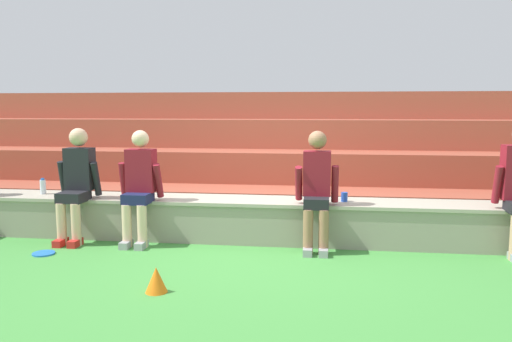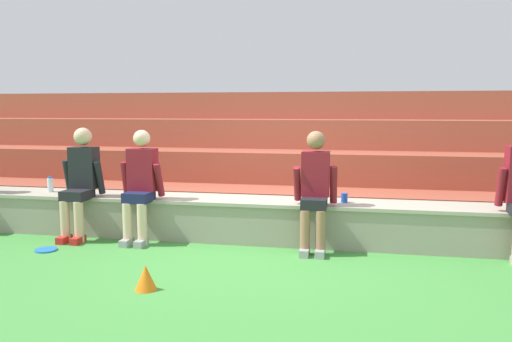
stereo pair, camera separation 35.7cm
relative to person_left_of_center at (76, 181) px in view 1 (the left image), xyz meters
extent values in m
plane|color=#428E3D|center=(2.18, 0.00, -0.72)|extent=(80.00, 80.00, 0.00)
cube|color=gray|center=(2.18, 0.30, -0.48)|extent=(8.97, 0.59, 0.50)
cube|color=#ABA28E|center=(2.18, 0.30, -0.24)|extent=(9.01, 0.63, 0.04)
cube|color=#9E4733|center=(2.18, 1.25, -0.49)|extent=(12.29, 0.78, 0.47)
cube|color=#9D4632|center=(2.18, 2.03, -0.25)|extent=(12.29, 0.78, 0.94)
cube|color=#A34D38|center=(2.18, 2.81, -0.02)|extent=(12.29, 0.78, 1.41)
cube|color=#A8513D|center=(2.18, 3.59, 0.21)|extent=(12.29, 0.78, 1.88)
cylinder|color=#DBAD89|center=(-0.09, -0.23, -0.48)|extent=(0.11, 0.11, 0.50)
cylinder|color=#DBAD89|center=(0.09, -0.23, -0.48)|extent=(0.11, 0.11, 0.50)
cube|color=red|center=(-0.09, -0.27, -0.68)|extent=(0.10, 0.22, 0.08)
cube|color=red|center=(0.09, -0.27, -0.68)|extent=(0.10, 0.22, 0.08)
cube|color=black|center=(0.00, -0.09, -0.17)|extent=(0.30, 0.34, 0.12)
cube|color=black|center=(0.00, 0.10, 0.14)|extent=(0.33, 0.20, 0.51)
sphere|color=#DBAD89|center=(0.00, 0.10, 0.52)|extent=(0.22, 0.22, 0.22)
cylinder|color=black|center=(-0.21, 0.08, 0.02)|extent=(0.08, 0.16, 0.43)
cylinder|color=black|center=(0.21, 0.08, 0.02)|extent=(0.08, 0.18, 0.43)
cylinder|color=beige|center=(0.70, -0.21, -0.48)|extent=(0.11, 0.11, 0.50)
cylinder|color=beige|center=(0.88, -0.21, -0.48)|extent=(0.11, 0.11, 0.50)
cube|color=#99999E|center=(0.70, -0.25, -0.68)|extent=(0.10, 0.22, 0.08)
cube|color=#99999E|center=(0.88, -0.25, -0.68)|extent=(0.10, 0.22, 0.08)
cube|color=#191E47|center=(0.79, -0.08, -0.17)|extent=(0.30, 0.32, 0.12)
cube|color=maroon|center=(0.79, 0.05, 0.14)|extent=(0.33, 0.20, 0.51)
sphere|color=beige|center=(0.79, 0.05, 0.51)|extent=(0.20, 0.20, 0.20)
cylinder|color=maroon|center=(0.58, 0.03, 0.02)|extent=(0.08, 0.16, 0.43)
cylinder|color=maroon|center=(1.01, 0.03, 0.02)|extent=(0.08, 0.21, 0.42)
cylinder|color=#996B4C|center=(2.78, -0.21, -0.48)|extent=(0.11, 0.11, 0.50)
cylinder|color=#996B4C|center=(2.95, -0.21, -0.48)|extent=(0.11, 0.11, 0.50)
cube|color=#99999E|center=(2.78, -0.25, -0.68)|extent=(0.10, 0.22, 0.08)
cube|color=#99999E|center=(2.95, -0.25, -0.68)|extent=(0.10, 0.22, 0.08)
cube|color=black|center=(2.86, -0.08, -0.17)|extent=(0.28, 0.33, 0.12)
cube|color=maroon|center=(2.86, 0.06, 0.14)|extent=(0.31, 0.20, 0.51)
sphere|color=#996B4C|center=(2.86, 0.06, 0.51)|extent=(0.21, 0.21, 0.21)
cylinder|color=maroon|center=(2.66, 0.04, 0.02)|extent=(0.08, 0.24, 0.42)
cylinder|color=maroon|center=(3.07, 0.04, 0.02)|extent=(0.08, 0.15, 0.43)
cylinder|color=maroon|center=(4.81, 0.07, 0.04)|extent=(0.08, 0.17, 0.43)
cylinder|color=red|center=(0.50, 0.32, -0.11)|extent=(0.06, 0.06, 0.23)
cylinder|color=white|center=(0.50, 0.32, 0.02)|extent=(0.04, 0.04, 0.02)
cylinder|color=silver|center=(-0.62, 0.32, -0.13)|extent=(0.07, 0.07, 0.18)
cylinder|color=blue|center=(-0.62, 0.32, -0.03)|extent=(0.04, 0.04, 0.02)
cylinder|color=blue|center=(3.19, 0.30, -0.17)|extent=(0.08, 0.08, 0.11)
cylinder|color=blue|center=(-0.10, -0.62, -0.72)|extent=(0.24, 0.24, 0.02)
cone|color=orange|center=(1.51, -1.55, -0.61)|extent=(0.19, 0.19, 0.22)
camera|label=1|loc=(2.92, -5.59, 0.86)|focal=35.06mm
camera|label=2|loc=(3.27, -5.53, 0.86)|focal=35.06mm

